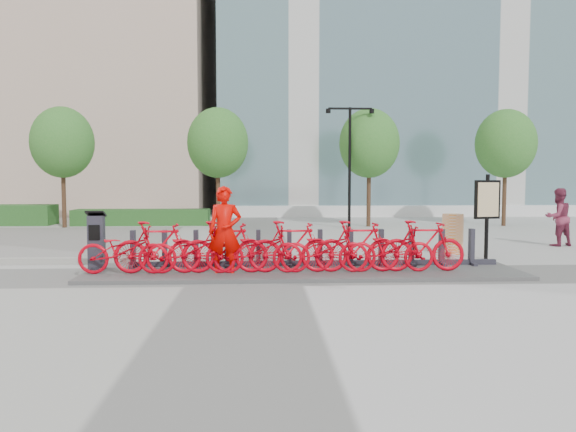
{
  "coord_description": "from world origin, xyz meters",
  "views": [
    {
      "loc": [
        0.36,
        -12.11,
        2.15
      ],
      "look_at": [
        1.0,
        1.5,
        1.2
      ],
      "focal_mm": 35.0,
      "sensor_mm": 36.0,
      "label": 1
    }
  ],
  "objects_px": {
    "bike_0": "(123,250)",
    "construction_barrel": "(453,234)",
    "kiosk": "(96,241)",
    "map_sign": "(487,203)",
    "pedestrian": "(558,217)",
    "worker_red": "(225,232)"
  },
  "relations": [
    {
      "from": "pedestrian",
      "to": "worker_red",
      "type": "bearing_deg",
      "value": 13.87
    },
    {
      "from": "kiosk",
      "to": "pedestrian",
      "type": "height_order",
      "value": "pedestrian"
    },
    {
      "from": "kiosk",
      "to": "worker_red",
      "type": "height_order",
      "value": "worker_red"
    },
    {
      "from": "bike_0",
      "to": "map_sign",
      "type": "relative_size",
      "value": 0.87
    },
    {
      "from": "bike_0",
      "to": "construction_barrel",
      "type": "bearing_deg",
      "value": -68.17
    },
    {
      "from": "kiosk",
      "to": "construction_barrel",
      "type": "distance_m",
      "value": 9.45
    },
    {
      "from": "bike_0",
      "to": "map_sign",
      "type": "distance_m",
      "value": 9.16
    },
    {
      "from": "worker_red",
      "to": "construction_barrel",
      "type": "relative_size",
      "value": 1.75
    },
    {
      "from": "pedestrian",
      "to": "map_sign",
      "type": "relative_size",
      "value": 0.81
    },
    {
      "from": "worker_red",
      "to": "map_sign",
      "type": "bearing_deg",
      "value": 18.75
    },
    {
      "from": "kiosk",
      "to": "map_sign",
      "type": "bearing_deg",
      "value": 6.57
    },
    {
      "from": "bike_0",
      "to": "pedestrian",
      "type": "distance_m",
      "value": 13.14
    },
    {
      "from": "bike_0",
      "to": "map_sign",
      "type": "xyz_separation_m",
      "value": [
        8.83,
        2.26,
        0.88
      ]
    },
    {
      "from": "map_sign",
      "to": "construction_barrel",
      "type": "bearing_deg",
      "value": 102.75
    },
    {
      "from": "kiosk",
      "to": "worker_red",
      "type": "xyz_separation_m",
      "value": [
        2.92,
        -0.66,
        0.26
      ]
    },
    {
      "from": "construction_barrel",
      "to": "pedestrian",
      "type": "bearing_deg",
      "value": 22.28
    },
    {
      "from": "bike_0",
      "to": "kiosk",
      "type": "relative_size",
      "value": 1.45
    },
    {
      "from": "pedestrian",
      "to": "construction_barrel",
      "type": "relative_size",
      "value": 1.62
    },
    {
      "from": "worker_red",
      "to": "construction_barrel",
      "type": "xyz_separation_m",
      "value": [
        6.14,
        3.35,
        -0.42
      ]
    },
    {
      "from": "construction_barrel",
      "to": "worker_red",
      "type": "bearing_deg",
      "value": -151.38
    },
    {
      "from": "kiosk",
      "to": "map_sign",
      "type": "distance_m",
      "value": 9.75
    },
    {
      "from": "pedestrian",
      "to": "construction_barrel",
      "type": "xyz_separation_m",
      "value": [
        -3.88,
        -1.59,
        -0.34
      ]
    }
  ]
}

